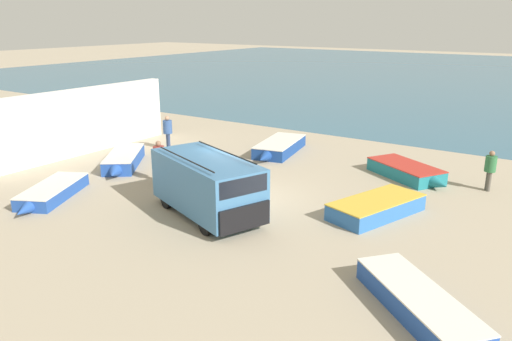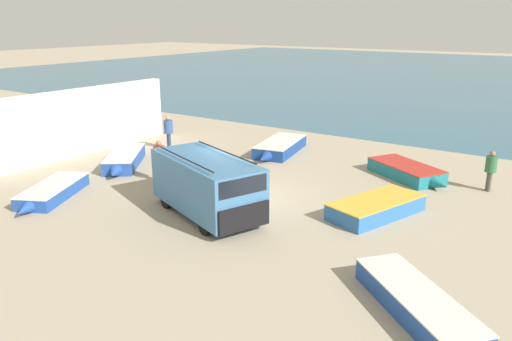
{
  "view_description": "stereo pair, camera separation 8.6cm",
  "coord_description": "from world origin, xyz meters",
  "px_view_note": "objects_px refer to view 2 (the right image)",
  "views": [
    {
      "loc": [
        10.52,
        -14.88,
        6.71
      ],
      "look_at": [
        0.03,
        0.7,
        1.0
      ],
      "focal_mm": 35.0,
      "sensor_mm": 36.0,
      "label": 1
    },
    {
      "loc": [
        10.59,
        -14.83,
        6.71
      ],
      "look_at": [
        0.03,
        0.7,
        1.0
      ],
      "focal_mm": 35.0,
      "sensor_mm": 36.0,
      "label": 2
    }
  ],
  "objects_px": {
    "fishing_rowboat_1": "(52,192)",
    "fisherman_2": "(168,129)",
    "fishing_rowboat_0": "(124,160)",
    "fisherman_1": "(491,167)",
    "parked_van": "(207,184)",
    "fishing_rowboat_5": "(421,307)",
    "fisherman_0": "(159,157)",
    "fishing_rowboat_4": "(280,147)",
    "fishing_rowboat_3": "(379,206)",
    "fishing_rowboat_2": "(408,172)"
  },
  "relations": [
    {
      "from": "fishing_rowboat_5",
      "to": "fisherman_0",
      "type": "xyz_separation_m",
      "value": [
        -12.35,
        3.99,
        0.8
      ]
    },
    {
      "from": "fishing_rowboat_1",
      "to": "fishing_rowboat_0",
      "type": "bearing_deg",
      "value": 166.21
    },
    {
      "from": "fishing_rowboat_5",
      "to": "fisherman_0",
      "type": "relative_size",
      "value": 2.32
    },
    {
      "from": "parked_van",
      "to": "fisherman_1",
      "type": "bearing_deg",
      "value": 68.34
    },
    {
      "from": "fishing_rowboat_3",
      "to": "fishing_rowboat_5",
      "type": "distance_m",
      "value": 6.47
    },
    {
      "from": "fishing_rowboat_0",
      "to": "fishing_rowboat_1",
      "type": "relative_size",
      "value": 1.01
    },
    {
      "from": "fishing_rowboat_1",
      "to": "fisherman_2",
      "type": "xyz_separation_m",
      "value": [
        -1.56,
        8.19,
        0.83
      ]
    },
    {
      "from": "fishing_rowboat_5",
      "to": "fishing_rowboat_1",
      "type": "bearing_deg",
      "value": -140.06
    },
    {
      "from": "fishing_rowboat_2",
      "to": "fisherman_0",
      "type": "bearing_deg",
      "value": -112.65
    },
    {
      "from": "fishing_rowboat_5",
      "to": "fisherman_1",
      "type": "xyz_separation_m",
      "value": [
        -0.43,
        10.61,
        0.72
      ]
    },
    {
      "from": "fishing_rowboat_3",
      "to": "fisherman_2",
      "type": "bearing_deg",
      "value": 96.68
    },
    {
      "from": "fishing_rowboat_1",
      "to": "fishing_rowboat_4",
      "type": "xyz_separation_m",
      "value": [
        3.75,
        10.87,
        0.05
      ]
    },
    {
      "from": "fishing_rowboat_5",
      "to": "fishing_rowboat_4",
      "type": "bearing_deg",
      "value": 174.41
    },
    {
      "from": "fishing_rowboat_2",
      "to": "fisherman_0",
      "type": "relative_size",
      "value": 2.27
    },
    {
      "from": "fishing_rowboat_5",
      "to": "fisherman_2",
      "type": "bearing_deg",
      "value": -167.15
    },
    {
      "from": "fishing_rowboat_4",
      "to": "fishing_rowboat_5",
      "type": "height_order",
      "value": "fishing_rowboat_4"
    },
    {
      "from": "fishing_rowboat_4",
      "to": "fisherman_1",
      "type": "xyz_separation_m",
      "value": [
        10.2,
        -0.36,
        0.7
      ]
    },
    {
      "from": "fishing_rowboat_2",
      "to": "fishing_rowboat_1",
      "type": "bearing_deg",
      "value": -105.32
    },
    {
      "from": "fishing_rowboat_1",
      "to": "fishing_rowboat_5",
      "type": "relative_size",
      "value": 0.99
    },
    {
      "from": "fisherman_0",
      "to": "fishing_rowboat_5",
      "type": "bearing_deg",
      "value": -136.82
    },
    {
      "from": "fisherman_2",
      "to": "fishing_rowboat_1",
      "type": "bearing_deg",
      "value": -139.64
    },
    {
      "from": "fisherman_1",
      "to": "fishing_rowboat_4",
      "type": "bearing_deg",
      "value": -32.67
    },
    {
      "from": "fishing_rowboat_3",
      "to": "fisherman_2",
      "type": "distance_m",
      "value": 13.05
    },
    {
      "from": "fishing_rowboat_0",
      "to": "fisherman_1",
      "type": "relative_size",
      "value": 2.5
    },
    {
      "from": "fishing_rowboat_4",
      "to": "fisherman_2",
      "type": "height_order",
      "value": "fisherman_2"
    },
    {
      "from": "fishing_rowboat_4",
      "to": "fishing_rowboat_1",
      "type": "bearing_deg",
      "value": -30.84
    },
    {
      "from": "fisherman_1",
      "to": "fishing_rowboat_1",
      "type": "bearing_deg",
      "value": 6.36
    },
    {
      "from": "fisherman_2",
      "to": "fisherman_1",
      "type": "bearing_deg",
      "value": -51.9
    },
    {
      "from": "parked_van",
      "to": "fishing_rowboat_5",
      "type": "height_order",
      "value": "parked_van"
    },
    {
      "from": "fishing_rowboat_2",
      "to": "fishing_rowboat_3",
      "type": "height_order",
      "value": "fishing_rowboat_3"
    },
    {
      "from": "fishing_rowboat_5",
      "to": "fishing_rowboat_3",
      "type": "bearing_deg",
      "value": 159.77
    },
    {
      "from": "fishing_rowboat_0",
      "to": "fisherman_0",
      "type": "distance_m",
      "value": 3.28
    },
    {
      "from": "fishing_rowboat_0",
      "to": "fisherman_2",
      "type": "xyz_separation_m",
      "value": [
        -0.48,
        3.57,
        0.77
      ]
    },
    {
      "from": "fisherman_1",
      "to": "fishing_rowboat_0",
      "type": "bearing_deg",
      "value": -9.22
    },
    {
      "from": "fisherman_1",
      "to": "fisherman_2",
      "type": "distance_m",
      "value": 15.68
    },
    {
      "from": "fishing_rowboat_3",
      "to": "fisherman_2",
      "type": "relative_size",
      "value": 2.5
    },
    {
      "from": "parked_van",
      "to": "fishing_rowboat_3",
      "type": "relative_size",
      "value": 1.14
    },
    {
      "from": "fishing_rowboat_2",
      "to": "fishing_rowboat_5",
      "type": "bearing_deg",
      "value": -40.03
    },
    {
      "from": "fisherman_1",
      "to": "fisherman_0",
      "type": "bearing_deg",
      "value": -1.61
    },
    {
      "from": "fishing_rowboat_1",
      "to": "fisherman_2",
      "type": "distance_m",
      "value": 8.38
    },
    {
      "from": "parked_van",
      "to": "fisherman_2",
      "type": "relative_size",
      "value": 2.86
    },
    {
      "from": "fishing_rowboat_2",
      "to": "fisherman_0",
      "type": "height_order",
      "value": "fisherman_0"
    },
    {
      "from": "fisherman_2",
      "to": "fishing_rowboat_3",
      "type": "bearing_deg",
      "value": -72.14
    },
    {
      "from": "fishing_rowboat_0",
      "to": "fishing_rowboat_2",
      "type": "height_order",
      "value": "fishing_rowboat_0"
    },
    {
      "from": "fishing_rowboat_3",
      "to": "fisherman_1",
      "type": "distance_m",
      "value": 5.73
    },
    {
      "from": "fishing_rowboat_0",
      "to": "fisherman_1",
      "type": "distance_m",
      "value": 16.15
    },
    {
      "from": "parked_van",
      "to": "fisherman_0",
      "type": "relative_size",
      "value": 2.88
    },
    {
      "from": "fishing_rowboat_0",
      "to": "fishing_rowboat_4",
      "type": "xyz_separation_m",
      "value": [
        4.82,
        6.26,
        -0.01
      ]
    },
    {
      "from": "fishing_rowboat_0",
      "to": "fisherman_1",
      "type": "xyz_separation_m",
      "value": [
        15.02,
        5.9,
        0.69
      ]
    },
    {
      "from": "fishing_rowboat_0",
      "to": "fisherman_0",
      "type": "xyz_separation_m",
      "value": [
        3.11,
        -0.72,
        0.77
      ]
    }
  ]
}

